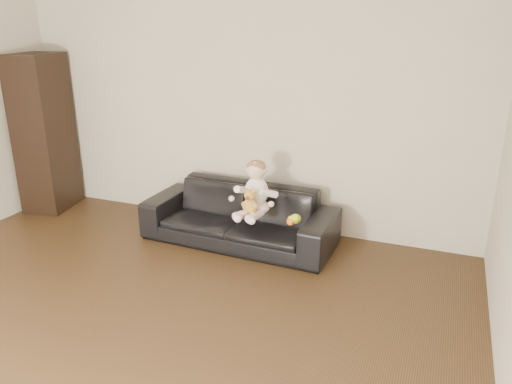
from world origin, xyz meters
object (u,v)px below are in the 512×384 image
at_px(toy_green, 295,219).
at_px(toy_blue_disc, 313,222).
at_px(cabinet, 44,133).
at_px(teddy_bear, 250,202).
at_px(toy_rattle, 291,221).
at_px(sofa, 239,216).
at_px(baby, 255,191).

distance_m(toy_green, toy_blue_disc, 0.17).
bearing_deg(cabinet, toy_green, -15.49).
xyz_separation_m(cabinet, teddy_bear, (2.68, -0.37, -0.34)).
relative_size(teddy_bear, toy_blue_disc, 2.73).
bearing_deg(toy_rattle, toy_green, 68.46).
relative_size(cabinet, toy_green, 14.24).
xyz_separation_m(toy_green, toy_blue_disc, (0.15, 0.07, -0.04)).
height_order(sofa, baby, baby).
height_order(sofa, teddy_bear, teddy_bear).
height_order(cabinet, baby, cabinet).
height_order(baby, teddy_bear, baby).
xyz_separation_m(cabinet, toy_green, (3.09, -0.28, -0.48)).
bearing_deg(baby, toy_blue_disc, 19.25).
relative_size(cabinet, toy_rattle, 22.77).
height_order(toy_rattle, toy_blue_disc, toy_rattle).
height_order(cabinet, toy_blue_disc, cabinet).
bearing_deg(toy_green, toy_blue_disc, 25.34).
height_order(sofa, cabinet, cabinet).
relative_size(sofa, toy_blue_disc, 21.18).
bearing_deg(baby, toy_green, 9.80).
distance_m(sofa, toy_green, 0.67).
bearing_deg(toy_rattle, sofa, 158.32).
distance_m(toy_green, toy_rattle, 0.07).
xyz_separation_m(teddy_bear, toy_rattle, (0.38, 0.03, -0.14)).
bearing_deg(toy_rattle, toy_blue_disc, 37.91).
xyz_separation_m(cabinet, baby, (2.67, -0.21, -0.29)).
bearing_deg(cabinet, baby, -14.77).
bearing_deg(sofa, toy_rattle, -19.23).
height_order(cabinet, teddy_bear, cabinet).
height_order(teddy_bear, toy_rattle, teddy_bear).
distance_m(cabinet, toy_green, 3.14).
bearing_deg(baby, cabinet, -164.92).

